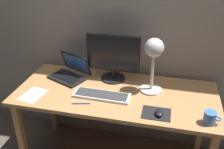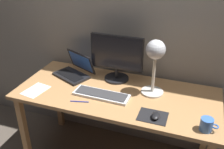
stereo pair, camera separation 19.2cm
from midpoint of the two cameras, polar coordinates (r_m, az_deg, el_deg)
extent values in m
cube|color=gray|center=(2.19, 7.25, 13.93)|extent=(4.80, 0.06, 2.60)
cube|color=tan|center=(2.06, 3.72, -4.36)|extent=(1.60, 0.70, 0.03)
cube|color=tan|center=(2.35, -16.75, -12.15)|extent=(0.05, 0.05, 0.71)
cube|color=tan|center=(2.73, -9.84, -5.03)|extent=(0.05, 0.05, 0.71)
cube|color=tan|center=(2.47, 22.51, -11.05)|extent=(0.05, 0.05, 0.71)
cylinder|color=black|center=(2.23, 3.48, -0.89)|extent=(0.21, 0.21, 0.01)
cylinder|color=black|center=(2.21, 3.51, 0.23)|extent=(0.03, 0.03, 0.08)
cube|color=black|center=(2.13, 3.66, 4.81)|extent=(0.45, 0.03, 0.30)
cube|color=black|center=(2.11, 3.53, 4.64)|extent=(0.43, 0.00, 0.27)
cube|color=silver|center=(1.99, 0.38, -4.64)|extent=(0.44, 0.15, 0.02)
cube|color=#38383A|center=(1.98, 0.38, -4.35)|extent=(0.41, 0.12, 0.01)
cube|color=black|center=(2.28, -6.73, -0.33)|extent=(0.36, 0.30, 0.02)
cube|color=black|center=(2.27, -7.02, -0.20)|extent=(0.28, 0.20, 0.00)
cube|color=black|center=(2.31, -4.57, 2.89)|extent=(0.31, 0.18, 0.18)
cube|color=blue|center=(2.31, -4.57, 2.89)|extent=(0.27, 0.16, 0.16)
cylinder|color=beige|center=(2.07, 11.57, -3.88)|extent=(0.18, 0.18, 0.01)
cylinder|color=silver|center=(1.99, 12.03, 0.29)|extent=(0.02, 0.02, 0.33)
sphere|color=silver|center=(1.91, 12.59, 5.39)|extent=(0.15, 0.15, 0.15)
sphere|color=#FFEAB2|center=(1.92, 12.43, 4.28)|extent=(0.05, 0.05, 0.05)
cube|color=black|center=(1.82, 12.11, -9.20)|extent=(0.20, 0.16, 0.00)
ellipsoid|color=black|center=(1.80, 12.79, -9.02)|extent=(0.06, 0.10, 0.03)
cylinder|color=#3F72CC|center=(1.78, 23.30, -10.33)|extent=(0.08, 0.08, 0.09)
torus|color=#3F72CC|center=(1.79, 24.97, -10.55)|extent=(0.05, 0.05, 0.01)
cube|color=white|center=(2.13, -14.19, -3.49)|extent=(0.18, 0.23, 0.00)
cylinder|color=#2633A5|center=(1.93, -4.41, -6.12)|extent=(0.14, 0.04, 0.01)
camera|label=1|loc=(0.10, -87.14, 1.51)|focal=41.02mm
camera|label=2|loc=(0.10, 92.86, -1.51)|focal=41.02mm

